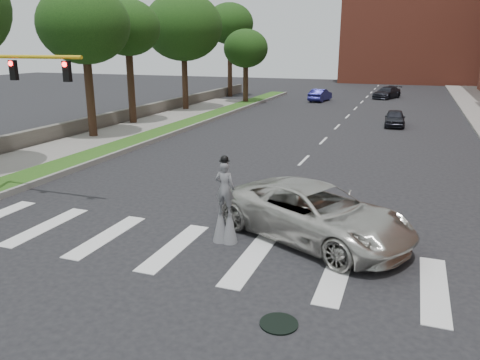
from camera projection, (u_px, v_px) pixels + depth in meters
The scene contains 18 objects.
ground_plane at pixel (198, 267), 13.60m from camera, with size 160.00×160.00×0.00m, color black.
grass_median at pixel (172, 129), 35.42m from camera, with size 2.00×60.00×0.25m, color #244D16.
median_curb at pixel (185, 129), 35.06m from camera, with size 0.20×60.00×0.28m, color gray.
sidewalk_left at pixel (46, 154), 27.40m from camera, with size 4.00×60.00×0.18m, color gray.
stone_wall at pixel (125, 116), 38.92m from camera, with size 0.50×56.00×1.10m, color #545048.
manhole at pixel (279, 324), 10.80m from camera, with size 0.90×0.90×0.04m, color black.
building_backdrop at pixel (423, 28), 79.50m from camera, with size 26.00×14.00×18.00m, color #A54934.
traffic_signal at pixel (2, 100), 18.39m from camera, with size 5.30×0.23×6.20m.
stilt_performer at pixel (225, 209), 15.05m from camera, with size 0.84×0.52×2.91m.
suv_crossing at pixel (315, 213), 15.32m from camera, with size 3.06×6.64×1.85m, color beige.
car_near at pixel (395, 118), 37.16m from camera, with size 1.53×3.79×1.29m, color black.
car_mid at pixel (320, 95), 53.84m from camera, with size 1.51×4.32×1.42m, color navy.
car_far at pixel (387, 93), 56.69m from camera, with size 1.97×4.86×1.41m, color black.
tree_2 at pixel (84, 25), 30.43m from camera, with size 5.96×5.96×10.05m.
tree_3 at pixel (127, 29), 36.08m from camera, with size 5.05×5.05×9.69m.
tree_4 at pixel (183, 27), 44.16m from camera, with size 7.43×7.43×11.06m.
tree_5 at pixel (230, 24), 56.77m from camera, with size 5.79×5.79×11.22m.
tree_6 at pixel (246, 49), 50.25m from camera, with size 4.79×4.79×7.94m.
Camera 1 is at (5.41, -11.19, 6.21)m, focal length 35.00 mm.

